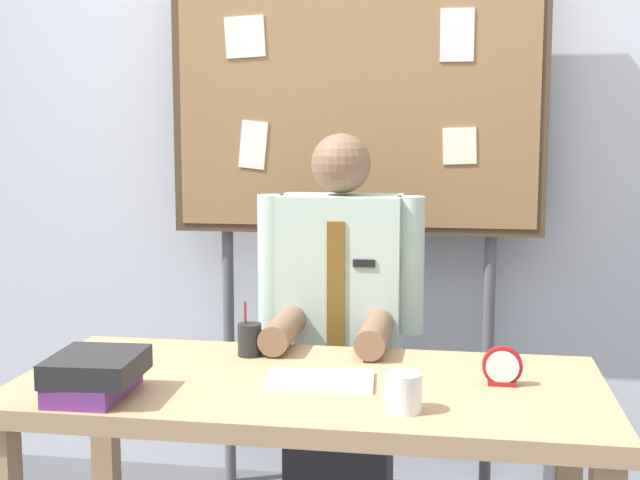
% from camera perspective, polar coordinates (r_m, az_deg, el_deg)
% --- Properties ---
extents(back_wall, '(6.40, 0.08, 2.70)m').
position_cam_1_polar(back_wall, '(3.30, 2.84, 6.60)').
color(back_wall, silver).
rests_on(back_wall, ground_plane).
extents(desk, '(1.54, 0.72, 0.74)m').
position_cam_1_polar(desk, '(2.27, -0.76, -11.86)').
color(desk, tan).
rests_on(desk, ground_plane).
extents(person, '(0.55, 0.56, 1.39)m').
position_cam_1_polar(person, '(2.82, 1.37, -8.01)').
color(person, '#2D2D33').
rests_on(person, ground_plane).
extents(bulletin_board, '(1.37, 0.09, 2.08)m').
position_cam_1_polar(bulletin_board, '(3.10, 2.42, 9.65)').
color(bulletin_board, '#4C3823').
rests_on(bulletin_board, ground_plane).
extents(book_stack, '(0.22, 0.26, 0.11)m').
position_cam_1_polar(book_stack, '(2.17, -15.05, -8.81)').
color(book_stack, '#72337F').
rests_on(book_stack, desk).
extents(open_notebook, '(0.29, 0.20, 0.01)m').
position_cam_1_polar(open_notebook, '(2.21, -0.01, -9.54)').
color(open_notebook, white).
rests_on(open_notebook, desk).
extents(desk_clock, '(0.10, 0.04, 0.10)m').
position_cam_1_polar(desk_clock, '(2.23, 12.29, -8.49)').
color(desk_clock, maroon).
rests_on(desk_clock, desk).
extents(coffee_mug, '(0.09, 0.09, 0.09)m').
position_cam_1_polar(coffee_mug, '(2.00, 5.71, -10.27)').
color(coffee_mug, white).
rests_on(coffee_mug, desk).
extents(pen_holder, '(0.07, 0.07, 0.16)m').
position_cam_1_polar(pen_holder, '(2.47, -4.83, -6.73)').
color(pen_holder, '#262626').
rests_on(pen_holder, desk).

